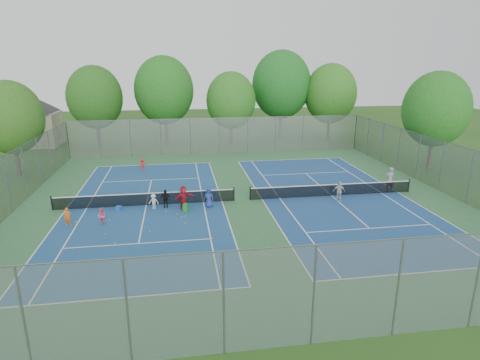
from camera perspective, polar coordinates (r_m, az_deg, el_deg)
The scene contains 41 objects.
ground at distance 29.93m, azimuth 0.29°, elevation -2.93°, with size 120.00×120.00×0.00m, color #254E18.
court_pad at distance 29.93m, azimuth 0.29°, elevation -2.91°, with size 32.00×32.00×0.01m, color #30663C.
court_left at distance 29.70m, azimuth -13.19°, elevation -3.51°, with size 10.97×23.77×0.01m, color navy.
court_right at distance 31.74m, azimuth 12.88°, elevation -2.18°, with size 10.97×23.77×0.01m, color navy.
net_left at distance 29.56m, azimuth -13.24°, elevation -2.71°, with size 12.87×0.10×0.91m, color black.
net_right at distance 31.61m, azimuth 12.93°, elevation -1.42°, with size 12.87×0.10×0.91m, color black.
fence_north at distance 44.81m, azimuth -2.96°, elevation 6.28°, with size 32.00×0.10×4.00m, color gray.
fence_south at distance 14.99m, azimuth 10.42°, elevation -15.96°, with size 32.00×0.10×4.00m, color gray.
fence_west at distance 31.19m, azimuth -30.13°, elevation -0.57°, with size 32.00×0.10×4.00m, color gray.
fence_east at distance 35.49m, azimuth 26.75°, elevation 1.76°, with size 32.00×0.10×4.00m, color gray.
house at distance 55.05m, azimuth -27.67°, elevation 8.69°, with size 11.03×11.03×7.30m.
tree_nw at distance 50.93m, azimuth -19.94°, elevation 10.99°, with size 6.40×6.40×9.58m.
tree_nl at distance 51.00m, azimuth -10.76°, elevation 12.42°, with size 7.20×7.20×10.69m.
tree_nc at distance 49.50m, azimuth -1.29°, elevation 11.24°, with size 6.00×6.00×8.85m.
tree_nr at distance 53.66m, azimuth 5.90°, elevation 13.34°, with size 7.60×7.60×11.42m.
tree_ne at distance 53.68m, azimuth 12.76°, elevation 11.88°, with size 6.60×6.60×9.77m.
tree_side_w at distance 40.83m, azimuth -29.88°, elevation 7.72°, with size 5.60×5.60×8.47m.
tree_side_e at distance 41.42m, azimuth 26.12°, elevation 9.03°, with size 6.00×6.00×9.20m.
ball_crate at distance 29.21m, azimuth -16.88°, elevation -3.87°, with size 0.35×0.35×0.30m, color blue.
ball_hopper at distance 27.85m, azimuth -7.74°, elevation -3.94°, with size 0.31×0.31×0.61m, color green.
student_a at distance 27.40m, azimuth -23.30°, elevation -4.87°, with size 0.45×0.29×1.22m, color orange.
student_b at distance 26.94m, azimuth -19.05°, elevation -4.89°, with size 0.54×0.42×1.10m, color #FA618D.
student_c at distance 28.72m, azimuth -12.19°, elevation -3.02°, with size 0.70×0.40×1.09m, color silver.
student_d at distance 28.84m, azimuth -10.57°, elevation -2.61°, with size 0.77×0.32×1.31m, color black.
student_e at distance 28.44m, azimuth -4.46°, elevation -2.51°, with size 0.70×0.46×1.43m, color #283C94.
student_f at distance 28.31m, azimuth -8.02°, elevation -2.48°, with size 1.54×0.49×1.66m, color #AC1825.
child_far_baseline at distance 38.89m, azimuth -13.68°, elevation 2.09°, with size 0.75×0.43×1.17m, color red.
instructor at distance 33.79m, azimuth 20.52°, elevation 0.08°, with size 0.73×0.48×2.01m, color gray.
teen_court_b at distance 30.46m, azimuth 13.90°, elevation -1.58°, with size 0.89×0.37×1.51m, color beige.
tennis_ball_0 at distance 27.99m, azimuth -22.29°, elevation -5.58°, with size 0.07×0.07×0.07m, color yellow.
tennis_ball_1 at distance 23.74m, azimuth -3.98°, elevation -8.27°, with size 0.07×0.07×0.07m, color yellow.
tennis_ball_2 at distance 26.13m, azimuth -13.69°, elevation -6.33°, with size 0.07×0.07×0.07m, color gold.
tennis_ball_3 at distance 26.03m, azimuth -7.82°, elevation -6.08°, with size 0.07×0.07×0.07m, color #CBE234.
tennis_ball_4 at distance 27.15m, azimuth -7.74°, elevation -5.10°, with size 0.07×0.07×0.07m, color #C1DC33.
tennis_ball_5 at distance 28.14m, azimuth -10.46°, elevation -4.44°, with size 0.07×0.07×0.07m, color #D2F038.
tennis_ball_6 at distance 24.13m, azimuth -17.37°, elevation -8.61°, with size 0.07×0.07×0.07m, color #BFCD2F.
tennis_ball_7 at distance 25.50m, azimuth -18.59°, elevation -7.33°, with size 0.07×0.07×0.07m, color #B4D030.
tennis_ball_8 at distance 27.05m, azimuth -8.25°, elevation -5.21°, with size 0.07×0.07×0.07m, color #C1DB33.
tennis_ball_9 at distance 27.50m, azimuth -18.02°, elevation -5.51°, with size 0.07×0.07×0.07m, color #EDF539.
tennis_ball_10 at distance 25.13m, azimuth -12.68°, elevation -7.20°, with size 0.07×0.07×0.07m, color yellow.
tennis_ball_11 at distance 27.50m, azimuth -8.89°, elevation -4.87°, with size 0.07×0.07×0.07m, color #AECD2F.
Camera 1 is at (-4.48, -27.86, 9.99)m, focal length 30.00 mm.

